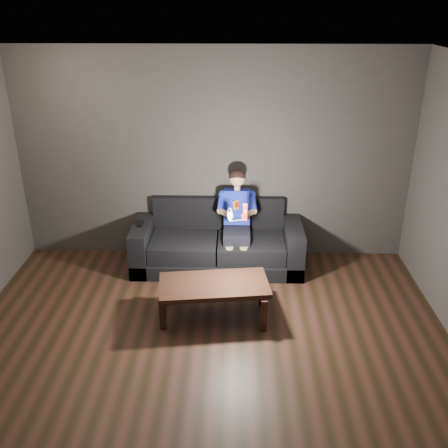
{
  "coord_description": "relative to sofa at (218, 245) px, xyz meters",
  "views": [
    {
      "loc": [
        0.28,
        -3.58,
        3.17
      ],
      "look_at": [
        0.15,
        1.55,
        0.85
      ],
      "focal_mm": 40.0,
      "sensor_mm": 36.0,
      "label": 1
    }
  ],
  "objects": [
    {
      "name": "coffee_table",
      "position": [
        0.0,
        -1.2,
        0.09
      ],
      "size": [
        1.22,
        0.72,
        0.42
      ],
      "color": "black",
      "rests_on": "floor"
    },
    {
      "name": "back_wall",
      "position": [
        -0.05,
        0.33,
        1.08
      ],
      "size": [
        5.0,
        0.04,
        2.7
      ],
      "primitive_type": "cube",
      "color": "#393431",
      "rests_on": "ground"
    },
    {
      "name": "ceiling",
      "position": [
        -0.05,
        -2.17,
        2.43
      ],
      "size": [
        5.0,
        5.0,
        0.02
      ],
      "primitive_type": "cube",
      "color": "white",
      "rests_on": "back_wall"
    },
    {
      "name": "nunchuk_white",
      "position": [
        0.16,
        -0.51,
        0.65
      ],
      "size": [
        0.08,
        0.11,
        0.17
      ],
      "color": "white",
      "rests_on": "child"
    },
    {
      "name": "wii_remote_red",
      "position": [
        0.34,
        -0.52,
        0.69
      ],
      "size": [
        0.05,
        0.08,
        0.2
      ],
      "color": "red",
      "rests_on": "child"
    },
    {
      "name": "sofa",
      "position": [
        0.0,
        0.0,
        0.0
      ],
      "size": [
        2.14,
        0.92,
        0.83
      ],
      "color": "black",
      "rests_on": "floor"
    },
    {
      "name": "child",
      "position": [
        0.24,
        -0.05,
        0.46
      ],
      "size": [
        0.49,
        0.6,
        1.21
      ],
      "color": "black",
      "rests_on": "sofa"
    },
    {
      "name": "wii_remote_black",
      "position": [
        -0.96,
        -0.08,
        0.33
      ],
      "size": [
        0.04,
        0.16,
        0.03
      ],
      "color": "black",
      "rests_on": "sofa"
    },
    {
      "name": "floor",
      "position": [
        -0.05,
        -2.17,
        -0.27
      ],
      "size": [
        5.0,
        5.0,
        0.0
      ],
      "primitive_type": "plane",
      "color": "black",
      "rests_on": "ground"
    }
  ]
}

